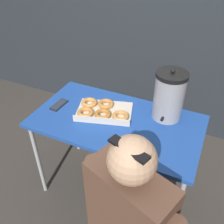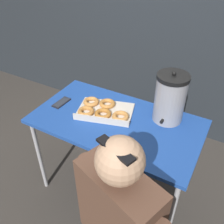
% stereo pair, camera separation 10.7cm
% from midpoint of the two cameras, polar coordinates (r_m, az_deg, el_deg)
% --- Properties ---
extents(ground_plane, '(12.00, 12.00, 0.00)m').
position_cam_midpoint_polar(ground_plane, '(2.36, -0.53, -16.79)').
color(ground_plane, '#3D3833').
extents(back_wall, '(6.00, 0.11, 2.53)m').
position_cam_midpoint_polar(back_wall, '(2.55, 11.03, 21.82)').
color(back_wall, '#23282D').
rests_on(back_wall, ground).
extents(folding_table, '(1.21, 0.67, 0.78)m').
position_cam_midpoint_polar(folding_table, '(1.84, -0.66, -3.33)').
color(folding_table, '#1E479E').
rests_on(folding_table, ground).
extents(donut_box, '(0.47, 0.38, 0.05)m').
position_cam_midpoint_polar(donut_box, '(1.85, -3.89, 0.25)').
color(donut_box, beige).
rests_on(donut_box, folding_table).
extents(coffee_urn, '(0.22, 0.25, 0.38)m').
position_cam_midpoint_polar(coffee_urn, '(1.76, 11.22, 3.66)').
color(coffee_urn, '#939399').
rests_on(coffee_urn, folding_table).
extents(cell_phone, '(0.07, 0.16, 0.01)m').
position_cam_midpoint_polar(cell_phone, '(2.00, -13.52, 1.59)').
color(cell_phone, black).
rests_on(cell_phone, folding_table).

